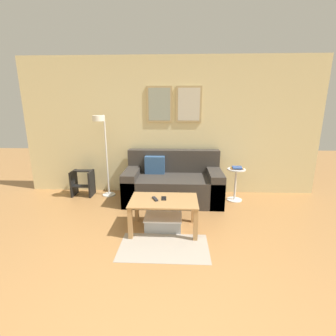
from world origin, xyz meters
The scene contains 11 objects.
wall_back centered at (0.00, 3.35, 1.28)m, with size 5.60×0.09×2.55m.
area_rug centered at (0.01, 1.33, 0.00)m, with size 1.09×0.64×0.01m, color #A39989.
couch centered at (0.08, 2.89, 0.30)m, with size 1.71×0.89×0.87m.
coffee_table centered at (-0.02, 1.77, 0.36)m, with size 0.92×0.57×0.45m.
storage_bin centered at (-0.03, 1.81, 0.09)m, with size 0.52×0.36×0.18m.
floor_lamp centered at (-1.16, 2.86, 1.07)m, with size 0.24×0.52×1.52m.
side_table centered at (1.20, 2.91, 0.35)m, with size 0.32×0.32×0.59m.
book_stack centered at (1.21, 2.90, 0.61)m, with size 0.23×0.17×0.04m.
remote_control centered at (-0.14, 1.77, 0.46)m, with size 0.04×0.15×0.02m, color #232328.
cell_phone centered at (-0.02, 1.81, 0.45)m, with size 0.07×0.14×0.01m, color black.
step_stool centered at (-1.64, 3.02, 0.26)m, with size 0.38×0.31×0.48m.
Camera 1 is at (0.18, -1.30, 1.70)m, focal length 26.00 mm.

